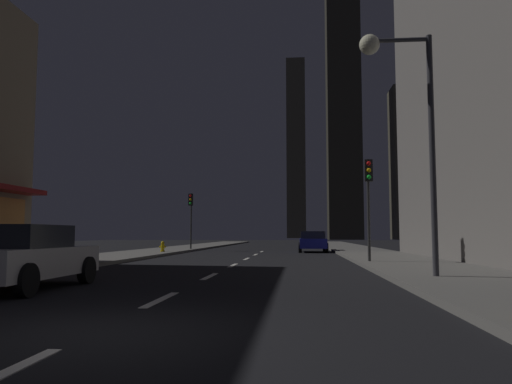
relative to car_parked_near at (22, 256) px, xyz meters
name	(u,v)px	position (x,y,z in m)	size (l,w,h in m)	color
ground_plane	(264,251)	(3.60, 27.39, -0.79)	(78.00, 136.00, 0.10)	black
sidewalk_right	(357,250)	(10.60, 27.39, -0.67)	(4.00, 76.00, 0.15)	#605E59
sidewalk_left	(175,249)	(-3.40, 27.39, -0.67)	(4.00, 76.00, 0.15)	#605E59
lane_marking_center	(233,265)	(3.60, 8.99, -0.73)	(0.16, 33.40, 0.01)	silver
skyscraper_distant_tall	(296,148)	(5.58, 152.88, 29.24)	(6.23, 5.85, 59.95)	#534F3E
skyscraper_distant_mid	(343,109)	(17.03, 105.75, 30.09)	(7.78, 7.79, 61.66)	#333126
skyscraper_distant_short	(405,163)	(31.28, 106.98, 17.13)	(6.08, 8.18, 35.75)	#494637
car_parked_near	(22,256)	(0.00, 0.00, 0.00)	(1.98, 4.24, 1.45)	silver
car_parked_far	(313,241)	(7.20, 24.12, 0.00)	(1.98, 4.24, 1.45)	navy
fire_hydrant_far_left	(163,247)	(-2.30, 19.87, -0.29)	(0.42, 0.30, 0.65)	gold
traffic_light_near_right	(369,187)	(9.10, 9.81, 2.45)	(0.32, 0.48, 4.20)	#2D2D2D
traffic_light_far_left	(191,208)	(-1.90, 26.10, 2.45)	(0.32, 0.48, 4.20)	#2D2D2D
street_lamp_right	(400,93)	(8.98, 2.70, 4.33)	(1.96, 0.56, 6.58)	#38383D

